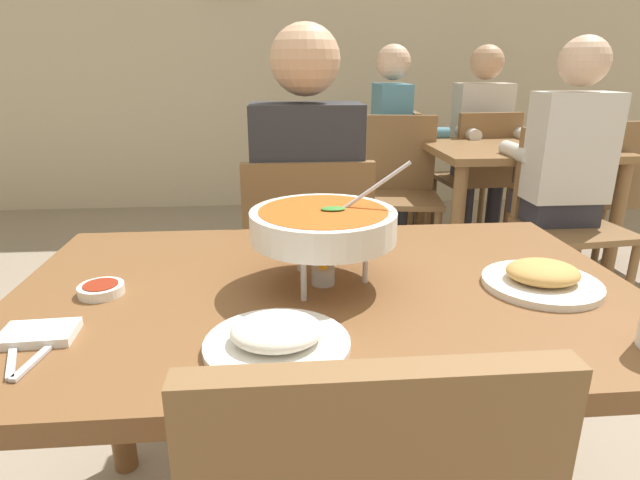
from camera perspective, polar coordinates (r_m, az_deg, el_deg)
The scene contains 20 objects.
cafe_rear_partition at distance 4.56m, azimuth -3.92°, elevation 22.66°, with size 10.00×0.10×3.00m, color beige.
dining_table_main at distance 1.14m, azimuth 0.65°, elevation -10.12°, with size 1.29×0.82×0.74m.
chair_diner_main at distance 1.83m, azimuth -1.45°, elevation -2.98°, with size 0.44×0.44×0.90m.
diner_main at distance 1.78m, azimuth -1.58°, elevation 4.47°, with size 0.40×0.45×1.31m.
curry_bowl at distance 1.06m, azimuth 0.36°, elevation 1.61°, with size 0.33×0.30×0.26m.
rice_plate at distance 0.86m, azimuth -4.76°, elevation -10.68°, with size 0.24×0.24×0.06m.
appetizer_plate at distance 1.17m, azimuth 23.24°, elevation -3.86°, with size 0.24×0.24×0.06m.
sauce_dish at distance 1.14m, azimuth -22.94°, elevation -4.99°, with size 0.09×0.09×0.02m.
napkin_folded at distance 1.01m, azimuth -28.54°, elevation -9.06°, with size 0.12×0.08×0.02m, color white.
fork_utensil at distance 0.98m, azimuth -30.71°, elevation -10.54°, with size 0.01×0.17×0.01m, color silver.
spoon_utensil at distance 0.96m, azimuth -27.98°, elevation -10.69°, with size 0.01×0.17×0.01m, color silver.
dining_table_far at distance 3.23m, azimuth 20.62°, elevation 7.35°, with size 1.00×0.80×0.74m.
chair_bg_left at distance 2.82m, azimuth 25.27°, elevation 3.04°, with size 0.48×0.48×0.90m.
chair_bg_middle at distance 3.55m, azimuth 8.05°, elevation 7.59°, with size 0.46×0.46×0.90m.
chair_bg_right at distance 3.65m, azimuth 17.02°, elevation 7.28°, with size 0.47×0.47×0.90m.
chair_bg_corner at distance 3.17m, azimuth 8.88°, elevation 6.20°, with size 0.50×0.50×0.90m.
chair_bg_window at distance 3.49m, azimuth 30.77°, elevation 4.92°, with size 0.44×0.44×0.90m.
patron_bg_left at distance 2.75m, azimuth 25.27°, elevation 7.76°, with size 0.40×0.45×1.31m.
patron_bg_middle at distance 3.53m, azimuth 8.36°, elevation 11.39°, with size 0.45×0.40×1.31m.
patron_bg_right at distance 3.72m, azimuth 17.42°, elevation 11.11°, with size 0.40×0.45×1.31m.
Camera 1 is at (-0.10, -1.00, 1.19)m, focal length 29.08 mm.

